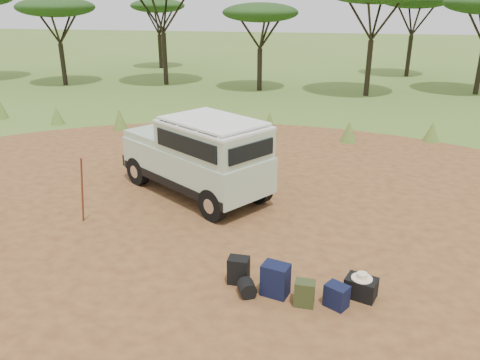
% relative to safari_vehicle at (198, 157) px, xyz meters
% --- Properties ---
extents(ground, '(140.00, 140.00, 0.00)m').
position_rel_safari_vehicle_xyz_m(ground, '(0.96, -2.48, -1.05)').
color(ground, '#58792B').
rests_on(ground, ground).
extents(dirt_clearing, '(23.00, 23.00, 0.01)m').
position_rel_safari_vehicle_xyz_m(dirt_clearing, '(0.96, -2.48, -1.04)').
color(dirt_clearing, olive).
rests_on(dirt_clearing, ground).
extents(grass_fringe, '(36.60, 1.60, 0.90)m').
position_rel_safari_vehicle_xyz_m(grass_fringe, '(1.07, 6.19, -0.64)').
color(grass_fringe, '#58792B').
rests_on(grass_fringe, ground).
extents(acacia_treeline, '(46.70, 13.20, 6.26)m').
position_rel_safari_vehicle_xyz_m(acacia_treeline, '(1.71, 17.33, 3.82)').
color(acacia_treeline, black).
rests_on(acacia_treeline, ground).
extents(safari_vehicle, '(4.63, 3.94, 2.17)m').
position_rel_safari_vehicle_xyz_m(safari_vehicle, '(0.00, 0.00, 0.00)').
color(safari_vehicle, '#B0C8AA').
rests_on(safari_vehicle, ground).
extents(walking_staff, '(0.36, 0.30, 1.68)m').
position_rel_safari_vehicle_xyz_m(walking_staff, '(-2.08, -2.27, -0.21)').
color(walking_staff, maroon).
rests_on(walking_staff, ground).
extents(backpack_black, '(0.38, 0.28, 0.52)m').
position_rel_safari_vehicle_xyz_m(backpack_black, '(1.92, -3.92, -0.79)').
color(backpack_black, black).
rests_on(backpack_black, ground).
extents(backpack_navy, '(0.53, 0.44, 0.61)m').
position_rel_safari_vehicle_xyz_m(backpack_navy, '(2.63, -4.15, -0.74)').
color(backpack_navy, black).
rests_on(backpack_navy, ground).
extents(backpack_olive, '(0.34, 0.25, 0.47)m').
position_rel_safari_vehicle_xyz_m(backpack_olive, '(3.16, -4.36, -0.81)').
color(backpack_olive, '#333C1C').
rests_on(backpack_olive, ground).
extents(duffel_navy, '(0.46, 0.43, 0.42)m').
position_rel_safari_vehicle_xyz_m(duffel_navy, '(3.70, -4.28, -0.84)').
color(duffel_navy, black).
rests_on(duffel_navy, ground).
extents(hard_case, '(0.62, 0.52, 0.37)m').
position_rel_safari_vehicle_xyz_m(hard_case, '(4.12, -3.91, -0.86)').
color(hard_case, black).
rests_on(hard_case, ground).
extents(stuff_sack, '(0.40, 0.40, 0.30)m').
position_rel_safari_vehicle_xyz_m(stuff_sack, '(2.15, -4.29, -0.90)').
color(stuff_sack, black).
rests_on(stuff_sack, ground).
extents(safari_hat, '(0.37, 0.37, 0.11)m').
position_rel_safari_vehicle_xyz_m(safari_hat, '(4.12, -3.91, -0.63)').
color(safari_hat, beige).
rests_on(safari_hat, hard_case).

